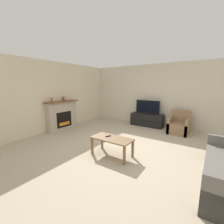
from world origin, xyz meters
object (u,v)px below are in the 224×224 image
object	(u,v)px
fireplace	(62,115)
tv	(147,108)
mantel_vase_left	(52,100)
mantel_clock	(64,99)
remote	(108,136)
armchair	(179,126)
coffee_table	(112,140)
tv_stand	(147,120)

from	to	relation	value
fireplace	tv	size ratio (longest dim) A/B	1.31
fireplace	mantel_vase_left	world-z (taller)	mantel_vase_left
mantel_clock	remote	distance (m)	3.09
mantel_vase_left	mantel_clock	xyz separation A→B (m)	(0.00, 0.56, -0.00)
armchair	coffee_table	world-z (taller)	armchair
mantel_vase_left	tv_stand	world-z (taller)	mantel_vase_left
fireplace	mantel_clock	world-z (taller)	mantel_clock
tv_stand	coffee_table	distance (m)	3.27
tv_stand	armchair	distance (m)	1.41
mantel_vase_left	tv	world-z (taller)	mantel_vase_left
mantel_vase_left	remote	size ratio (longest dim) A/B	1.07
mantel_vase_left	armchair	size ratio (longest dim) A/B	0.19
tv	remote	distance (m)	3.23
tv_stand	fireplace	bearing A→B (deg)	-137.65
coffee_table	remote	size ratio (longest dim) A/B	6.86
coffee_table	tv	bearing A→B (deg)	95.67
mantel_vase_left	mantel_clock	distance (m)	0.56
remote	mantel_vase_left	bearing A→B (deg)	-163.73
armchair	coffee_table	xyz separation A→B (m)	(-1.05, -2.95, 0.13)
mantel_vase_left	coffee_table	distance (m)	3.14
armchair	coffee_table	size ratio (longest dim) A/B	0.81
remote	armchair	bearing A→B (deg)	90.76
tv	mantel_vase_left	bearing A→B (deg)	-133.00
tv_stand	armchair	xyz separation A→B (m)	(1.37, -0.30, 0.01)
tv	tv_stand	bearing A→B (deg)	90.00
mantel_vase_left	remote	xyz separation A→B (m)	(2.86, -0.34, -0.77)
mantel_clock	tv_stand	xyz separation A→B (m)	(2.68, 2.32, -0.98)
remote	coffee_table	bearing A→B (deg)	9.64
mantel_vase_left	coffee_table	xyz separation A→B (m)	(3.00, -0.37, -0.84)
mantel_vase_left	remote	bearing A→B (deg)	-6.76
armchair	remote	xyz separation A→B (m)	(-1.19, -2.92, 0.20)
armchair	coffee_table	bearing A→B (deg)	-109.63
mantel_clock	armchair	bearing A→B (deg)	26.51
mantel_vase_left	mantel_clock	world-z (taller)	mantel_vase_left
tv_stand	armchair	size ratio (longest dim) A/B	1.67
tv	mantel_clock	bearing A→B (deg)	-139.15
armchair	mantel_clock	bearing A→B (deg)	-153.49
fireplace	tv_stand	world-z (taller)	fireplace
mantel_clock	coffee_table	size ratio (longest dim) A/B	0.14
mantel_vase_left	remote	distance (m)	2.98
tv_stand	remote	world-z (taller)	tv_stand
coffee_table	remote	world-z (taller)	remote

